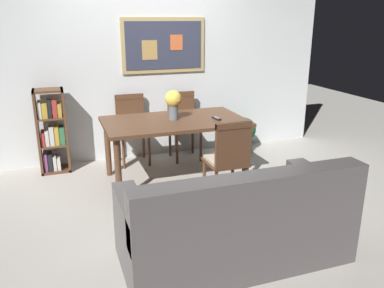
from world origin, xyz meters
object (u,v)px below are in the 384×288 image
at_px(tv_remote, 217,118).
at_px(potted_ivy, 243,133).
at_px(leather_couch, 236,226).
at_px(dining_chair_far_right, 183,120).
at_px(bookshelf, 52,132).
at_px(flower_vase, 174,102).
at_px(dining_chair_far_left, 132,123).
at_px(dining_chair_near_right, 229,156).
at_px(dining_table, 174,127).

bearing_deg(tv_remote, potted_ivy, 46.63).
bearing_deg(tv_remote, leather_couch, -107.24).
height_order(dining_chair_far_right, bookshelf, bookshelf).
xyz_separation_m(bookshelf, flower_vase, (1.38, -0.74, 0.44)).
bearing_deg(leather_couch, flower_vase, 88.89).
xyz_separation_m(dining_chair_far_left, bookshelf, (-1.02, -0.04, -0.02)).
bearing_deg(bookshelf, leather_couch, -62.28).
height_order(dining_chair_far_left, dining_chair_near_right, same).
bearing_deg(tv_remote, dining_table, 164.17).
distance_m(dining_chair_far_right, potted_ivy, 0.95).
bearing_deg(potted_ivy, flower_vase, -152.10).
bearing_deg(dining_table, tv_remote, -15.83).
bearing_deg(dining_chair_far_right, dining_chair_near_right, -90.75).
relative_size(dining_table, bookshelf, 1.55).
bearing_deg(dining_table, potted_ivy, 28.85).
distance_m(dining_table, dining_chair_near_right, 0.89).
relative_size(leather_couch, flower_vase, 5.24).
bearing_deg(potted_ivy, dining_table, -151.15).
distance_m(potted_ivy, flower_vase, 1.58).
bearing_deg(dining_chair_near_right, dining_chair_far_right, 89.25).
bearing_deg(dining_chair_near_right, flower_vase, 111.46).
xyz_separation_m(dining_chair_far_right, dining_chair_near_right, (-0.02, -1.57, 0.00)).
xyz_separation_m(dining_chair_far_right, tv_remote, (0.12, -0.89, 0.22)).
relative_size(leather_couch, potted_ivy, 3.53).
bearing_deg(potted_ivy, dining_chair_near_right, -121.56).
relative_size(dining_table, dining_chair_far_right, 1.81).
bearing_deg(flower_vase, potted_ivy, 27.90).
xyz_separation_m(dining_chair_far_left, flower_vase, (0.36, -0.78, 0.42)).
xyz_separation_m(leather_couch, tv_remote, (0.51, 1.64, 0.45)).
bearing_deg(dining_table, flower_vase, 87.65).
relative_size(dining_chair_far_left, flower_vase, 2.65).
distance_m(flower_vase, tv_remote, 0.54).
bearing_deg(bookshelf, flower_vase, -28.43).
height_order(dining_chair_near_right, leather_couch, dining_chair_near_right).
xyz_separation_m(dining_chair_far_left, dining_chair_near_right, (0.69, -1.62, 0.00)).
height_order(bookshelf, potted_ivy, bookshelf).
relative_size(potted_ivy, tv_remote, 3.19).
xyz_separation_m(dining_chair_near_right, tv_remote, (0.14, 0.68, 0.22)).
bearing_deg(dining_chair_near_right, tv_remote, 78.04).
xyz_separation_m(dining_table, dining_chair_near_right, (0.33, -0.82, -0.12)).
bearing_deg(tv_remote, dining_chair_far_left, 131.45).
relative_size(dining_chair_near_right, tv_remote, 5.69).
xyz_separation_m(potted_ivy, flower_vase, (-1.26, -0.67, 0.68)).
xyz_separation_m(dining_table, potted_ivy, (1.26, 0.69, -0.38)).
height_order(dining_table, tv_remote, tv_remote).
relative_size(bookshelf, flower_vase, 3.08).
bearing_deg(flower_vase, bookshelf, 151.57).
xyz_separation_m(dining_chair_near_right, bookshelf, (-1.71, 1.59, -0.02)).
height_order(dining_chair_far_right, tv_remote, dining_chair_far_right).
distance_m(leather_couch, bookshelf, 2.89).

